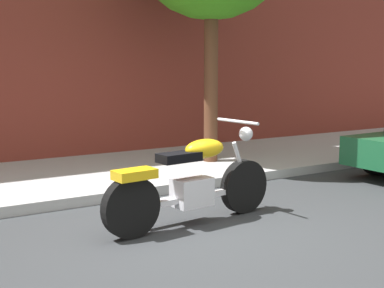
{
  "coord_description": "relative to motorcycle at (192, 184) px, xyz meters",
  "views": [
    {
      "loc": [
        -2.78,
        -4.74,
        1.8
      ],
      "look_at": [
        0.26,
        0.23,
        0.92
      ],
      "focal_mm": 49.39,
      "sensor_mm": 36.0,
      "label": 1
    }
  ],
  "objects": [
    {
      "name": "ground_plane",
      "position": [
        -0.25,
        -0.23,
        -0.47
      ],
      "size": [
        60.0,
        60.0,
        0.0
      ],
      "primitive_type": "plane",
      "color": "#303335"
    },
    {
      "name": "sidewalk",
      "position": [
        -0.25,
        2.85,
        -0.4
      ],
      "size": [
        24.86,
        2.99,
        0.14
      ],
      "primitive_type": "cube",
      "color": "#A8A8A8",
      "rests_on": "ground"
    },
    {
      "name": "motorcycle",
      "position": [
        0.0,
        0.0,
        0.0
      ],
      "size": [
        2.26,
        0.7,
        1.15
      ],
      "color": "black",
      "rests_on": "ground"
    }
  ]
}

